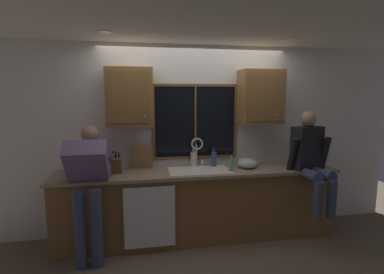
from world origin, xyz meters
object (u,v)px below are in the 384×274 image
at_px(bottle_green_glass, 214,159).
at_px(bottle_tall_clear, 193,159).
at_px(cutting_board, 142,157).
at_px(person_sitting_on_counter, 311,157).
at_px(person_standing, 88,179).
at_px(soap_dispenser, 231,165).
at_px(knife_block, 116,165).
at_px(mixing_bowl, 247,163).

relative_size(bottle_green_glass, bottle_tall_clear, 1.04).
bearing_deg(cutting_board, bottle_tall_clear, 1.57).
bearing_deg(bottle_green_glass, person_sitting_on_counter, -20.81).
bearing_deg(person_standing, soap_dispenser, 6.29).
xyz_separation_m(knife_block, bottle_green_glass, (1.28, 0.14, -0.00)).
height_order(mixing_bowl, bottle_green_glass, bottle_green_glass).
relative_size(knife_block, bottle_tall_clear, 1.27).
bearing_deg(cutting_board, soap_dispenser, -16.18).
bearing_deg(knife_block, person_standing, -130.34).
height_order(cutting_board, bottle_tall_clear, cutting_board).
distance_m(person_standing, mixing_bowl, 2.01).
height_order(person_standing, bottle_green_glass, person_standing).
bearing_deg(knife_block, cutting_board, 30.70).
distance_m(person_sitting_on_counter, cutting_board, 2.19).
distance_m(person_standing, soap_dispenser, 1.73).
bearing_deg(knife_block, soap_dispenser, -5.68).
xyz_separation_m(person_standing, knife_block, (0.28, 0.33, 0.08)).
xyz_separation_m(soap_dispenser, bottle_green_glass, (-0.16, 0.28, 0.03)).
height_order(knife_block, soap_dispenser, knife_block).
relative_size(person_standing, bottle_tall_clear, 6.06).
relative_size(person_standing, cutting_board, 4.83).
bearing_deg(soap_dispenser, knife_block, 174.32).
relative_size(mixing_bowl, soap_dispenser, 1.41).
distance_m(soap_dispenser, bottle_tall_clear, 0.55).
xyz_separation_m(bottle_green_glass, bottle_tall_clear, (-0.27, 0.06, -0.00)).
bearing_deg(person_sitting_on_counter, knife_block, 172.95).
distance_m(knife_block, bottle_green_glass, 1.29).
relative_size(person_sitting_on_counter, soap_dispenser, 6.41).
xyz_separation_m(knife_block, bottle_tall_clear, (1.01, 0.20, -0.00)).
distance_m(person_sitting_on_counter, knife_block, 2.47).
bearing_deg(cutting_board, mixing_bowl, -8.24).
bearing_deg(knife_block, mixing_bowl, -0.60).
relative_size(knife_block, soap_dispenser, 1.64).
relative_size(person_standing, soap_dispenser, 7.80).
relative_size(person_sitting_on_counter, cutting_board, 3.97).
height_order(person_sitting_on_counter, knife_block, person_sitting_on_counter).
bearing_deg(soap_dispenser, bottle_green_glass, 119.19).
distance_m(person_sitting_on_counter, soap_dispenser, 1.03).
bearing_deg(cutting_board, person_standing, -138.91).
height_order(person_sitting_on_counter, soap_dispenser, person_sitting_on_counter).
xyz_separation_m(cutting_board, mixing_bowl, (1.40, -0.20, -0.09)).
bearing_deg(bottle_tall_clear, knife_block, -168.57).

